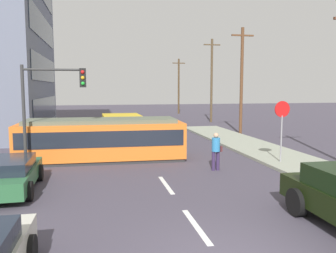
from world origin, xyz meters
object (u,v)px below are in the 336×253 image
at_px(pedestrian_crossing, 216,149).
at_px(parked_sedan_mid, 6,174).
at_px(city_bus, 123,128).
at_px(traffic_light_mast, 50,96).
at_px(utility_pole_mid, 242,79).
at_px(utility_pole_far, 212,79).
at_px(streetcar_tram, 102,139).
at_px(utility_pole_distant, 179,85).
at_px(stop_sign, 282,119).

height_order(pedestrian_crossing, parked_sedan_mid, pedestrian_crossing).
xyz_separation_m(city_bus, traffic_light_mast, (-3.69, -6.82, 2.22)).
bearing_deg(pedestrian_crossing, parked_sedan_mid, -169.25).
height_order(utility_pole_mid, utility_pole_far, utility_pole_far).
distance_m(streetcar_tram, utility_pole_distant, 32.57).
bearing_deg(utility_pole_distant, stop_sign, -95.14).
relative_size(streetcar_tram, traffic_light_mast, 1.78).
height_order(streetcar_tram, stop_sign, stop_sign).
xyz_separation_m(parked_sedan_mid, stop_sign, (11.67, 2.06, 1.57)).
bearing_deg(stop_sign, city_bus, 130.39).
bearing_deg(streetcar_tram, traffic_light_mast, -144.65).
distance_m(city_bus, parked_sedan_mid, 11.19).
xyz_separation_m(streetcar_tram, utility_pole_mid, (10.90, 7.95, 3.22)).
distance_m(pedestrian_crossing, traffic_light_mast, 7.65).
xyz_separation_m(parked_sedan_mid, utility_pole_mid, (14.29, 12.79, 3.68)).
height_order(streetcar_tram, parked_sedan_mid, streetcar_tram).
height_order(pedestrian_crossing, traffic_light_mast, traffic_light_mast).
relative_size(streetcar_tram, city_bus, 1.54).
bearing_deg(parked_sedan_mid, traffic_light_mast, 70.33).
xyz_separation_m(city_bus, stop_sign, (6.82, -8.02, 1.16)).
bearing_deg(parked_sedan_mid, streetcar_tram, 54.94).
xyz_separation_m(stop_sign, utility_pole_mid, (2.62, 10.73, 2.11)).
bearing_deg(stop_sign, parked_sedan_mid, -170.00).
bearing_deg(utility_pole_distant, traffic_light_mast, -112.87).
bearing_deg(parked_sedan_mid, utility_pole_far, 56.03).
bearing_deg(utility_pole_far, stop_sign, -99.67).
distance_m(utility_pole_far, utility_pole_distant, 12.78).
bearing_deg(city_bus, utility_pole_far, 50.33).
relative_size(streetcar_tram, utility_pole_mid, 1.00).
relative_size(traffic_light_mast, utility_pole_far, 0.53).
bearing_deg(pedestrian_crossing, stop_sign, 8.18).
bearing_deg(utility_pole_mid, streetcar_tram, -143.88).
height_order(city_bus, stop_sign, stop_sign).
distance_m(traffic_light_mast, utility_pole_far, 23.83).
height_order(streetcar_tram, utility_pole_mid, utility_pole_mid).
bearing_deg(parked_sedan_mid, utility_pole_distant, 67.42).
height_order(pedestrian_crossing, utility_pole_far, utility_pole_far).
xyz_separation_m(city_bus, pedestrian_crossing, (3.40, -8.51, -0.09)).
bearing_deg(stop_sign, utility_pole_distant, 84.86).
height_order(city_bus, utility_pole_distant, utility_pole_distant).
distance_m(streetcar_tram, utility_pole_far, 21.50).
bearing_deg(parked_sedan_mid, stop_sign, 10.00).
height_order(utility_pole_far, utility_pole_distant, utility_pole_far).
distance_m(pedestrian_crossing, utility_pole_distant, 34.43).
bearing_deg(stop_sign, utility_pole_mid, 76.29).
relative_size(pedestrian_crossing, utility_pole_far, 0.19).
height_order(streetcar_tram, pedestrian_crossing, streetcar_tram).
bearing_deg(stop_sign, traffic_light_mast, 173.52).
distance_m(parked_sedan_mid, stop_sign, 11.96).
relative_size(stop_sign, utility_pole_mid, 0.35).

